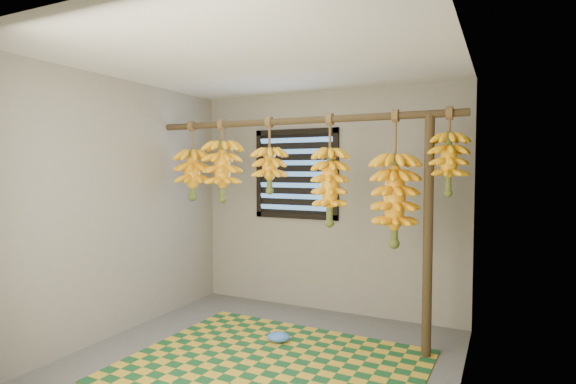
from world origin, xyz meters
The scene contains 16 objects.
floor centered at (0.00, 0.00, -0.01)m, with size 3.00×3.00×0.01m, color #555555.
ceiling centered at (0.00, 0.00, 2.40)m, with size 3.00×3.00×0.01m, color silver.
wall_back centered at (0.00, 1.50, 1.20)m, with size 3.00×0.01×2.40m, color gray.
wall_left centered at (-1.50, 0.00, 1.20)m, with size 0.01×3.00×2.40m, color gray.
wall_right centered at (1.50, 0.00, 1.20)m, with size 0.01×3.00×2.40m, color gray.
window centered at (-0.35, 1.48, 1.50)m, with size 1.00×0.04×1.00m.
hanging_pole centered at (0.00, 0.70, 2.00)m, with size 0.06×0.06×3.00m, color #463621.
support_post centered at (1.20, 0.70, 1.00)m, with size 0.08×0.08×2.00m, color #463621.
woven_mat centered at (0.13, -0.01, 0.01)m, with size 2.27×1.82×0.01m, color #174E25.
plastic_bag centered at (-0.04, 0.43, 0.05)m, with size 0.21×0.15×0.09m, color #3C76E0.
banana_bunch_a centered at (-1.18, 0.70, 1.50)m, with size 0.34×0.34×0.80m.
banana_bunch_b centered at (-0.81, 0.70, 1.54)m, with size 0.37×0.37×0.81m.
banana_bunch_c centered at (-0.27, 0.70, 1.55)m, with size 0.33×0.33×0.72m.
banana_bunch_d centered at (0.34, 0.70, 1.40)m, with size 0.31×0.31×1.00m.
banana_bunch_e centered at (0.92, 0.70, 1.30)m, with size 0.36×0.36×1.14m.
banana_bunch_f centered at (1.35, 0.70, 1.60)m, with size 0.30×0.30×0.71m.
Camera 1 is at (1.76, -3.08, 1.56)m, focal length 28.00 mm.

